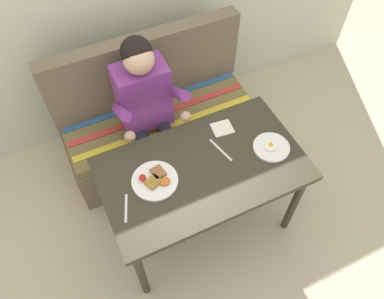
{
  "coord_description": "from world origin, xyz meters",
  "views": [
    {
      "loc": [
        -0.57,
        -1.05,
        2.55
      ],
      "look_at": [
        0.0,
        0.15,
        0.72
      ],
      "focal_mm": 35.01,
      "sensor_mm": 36.0,
      "label": 1
    }
  ],
  "objects_px": {
    "plate_breakfast": "(155,180)",
    "plate_eggs": "(271,147)",
    "fork": "(126,208)",
    "napkin": "(222,128)",
    "table": "(203,175)",
    "person": "(147,105)",
    "couch": "(158,121)",
    "knife": "(221,150)"
  },
  "relations": [
    {
      "from": "couch",
      "to": "knife",
      "type": "height_order",
      "value": "couch"
    },
    {
      "from": "plate_breakfast",
      "to": "plate_eggs",
      "type": "distance_m",
      "value": 0.73
    },
    {
      "from": "table",
      "to": "fork",
      "type": "xyz_separation_m",
      "value": [
        -0.49,
        -0.06,
        0.08
      ]
    },
    {
      "from": "couch",
      "to": "person",
      "type": "height_order",
      "value": "person"
    },
    {
      "from": "napkin",
      "to": "fork",
      "type": "bearing_deg",
      "value": -159.66
    },
    {
      "from": "napkin",
      "to": "knife",
      "type": "distance_m",
      "value": 0.17
    },
    {
      "from": "couch",
      "to": "plate_breakfast",
      "type": "bearing_deg",
      "value": -111.42
    },
    {
      "from": "couch",
      "to": "fork",
      "type": "height_order",
      "value": "couch"
    },
    {
      "from": "person",
      "to": "plate_eggs",
      "type": "bearing_deg",
      "value": -49.2
    },
    {
      "from": "plate_eggs",
      "to": "knife",
      "type": "xyz_separation_m",
      "value": [
        -0.28,
        0.11,
        -0.01
      ]
    },
    {
      "from": "table",
      "to": "knife",
      "type": "xyz_separation_m",
      "value": [
        0.15,
        0.06,
        0.08
      ]
    },
    {
      "from": "plate_breakfast",
      "to": "plate_eggs",
      "type": "xyz_separation_m",
      "value": [
        0.72,
        -0.08,
        -0.0
      ]
    },
    {
      "from": "plate_breakfast",
      "to": "knife",
      "type": "height_order",
      "value": "plate_breakfast"
    },
    {
      "from": "table",
      "to": "person",
      "type": "relative_size",
      "value": 0.99
    },
    {
      "from": "plate_breakfast",
      "to": "fork",
      "type": "xyz_separation_m",
      "value": [
        -0.21,
        -0.09,
        -0.01
      ]
    },
    {
      "from": "table",
      "to": "plate_breakfast",
      "type": "bearing_deg",
      "value": 173.81
    },
    {
      "from": "couch",
      "to": "person",
      "type": "xyz_separation_m",
      "value": [
        -0.12,
        -0.17,
        0.41
      ]
    },
    {
      "from": "plate_eggs",
      "to": "person",
      "type": "bearing_deg",
      "value": 130.8
    },
    {
      "from": "plate_eggs",
      "to": "fork",
      "type": "distance_m",
      "value": 0.93
    },
    {
      "from": "fork",
      "to": "knife",
      "type": "relative_size",
      "value": 0.85
    },
    {
      "from": "couch",
      "to": "knife",
      "type": "relative_size",
      "value": 7.2
    },
    {
      "from": "couch",
      "to": "knife",
      "type": "bearing_deg",
      "value": -77.88
    },
    {
      "from": "plate_breakfast",
      "to": "plate_eggs",
      "type": "height_order",
      "value": "plate_breakfast"
    },
    {
      "from": "person",
      "to": "couch",
      "type": "bearing_deg",
      "value": 56.11
    },
    {
      "from": "plate_breakfast",
      "to": "napkin",
      "type": "height_order",
      "value": "plate_breakfast"
    },
    {
      "from": "plate_breakfast",
      "to": "napkin",
      "type": "xyz_separation_m",
      "value": [
        0.53,
        0.18,
        -0.01
      ]
    },
    {
      "from": "couch",
      "to": "fork",
      "type": "distance_m",
      "value": 1.04
    },
    {
      "from": "table",
      "to": "person",
      "type": "bearing_deg",
      "value": 101.27
    },
    {
      "from": "knife",
      "to": "plate_breakfast",
      "type": "bearing_deg",
      "value": 171.02
    },
    {
      "from": "couch",
      "to": "plate_eggs",
      "type": "bearing_deg",
      "value": -61.9
    },
    {
      "from": "person",
      "to": "napkin",
      "type": "xyz_separation_m",
      "value": [
        0.36,
        -0.38,
        -0.01
      ]
    },
    {
      "from": "fork",
      "to": "table",
      "type": "bearing_deg",
      "value": 27.37
    },
    {
      "from": "fork",
      "to": "knife",
      "type": "bearing_deg",
      "value": 31.34
    },
    {
      "from": "table",
      "to": "couch",
      "type": "xyz_separation_m",
      "value": [
        0.0,
        0.76,
        -0.32
      ]
    },
    {
      "from": "table",
      "to": "plate_eggs",
      "type": "relative_size",
      "value": 5.41
    },
    {
      "from": "person",
      "to": "fork",
      "type": "xyz_separation_m",
      "value": [
        -0.38,
        -0.65,
        -0.01
      ]
    },
    {
      "from": "napkin",
      "to": "couch",
      "type": "bearing_deg",
      "value": 113.24
    },
    {
      "from": "knife",
      "to": "fork",
      "type": "bearing_deg",
      "value": 177.76
    },
    {
      "from": "plate_breakfast",
      "to": "knife",
      "type": "xyz_separation_m",
      "value": [
        0.44,
        0.03,
        -0.01
      ]
    },
    {
      "from": "plate_breakfast",
      "to": "fork",
      "type": "bearing_deg",
      "value": -155.76
    },
    {
      "from": "plate_eggs",
      "to": "couch",
      "type": "bearing_deg",
      "value": 118.1
    },
    {
      "from": "couch",
      "to": "plate_breakfast",
      "type": "distance_m",
      "value": 0.89
    }
  ]
}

